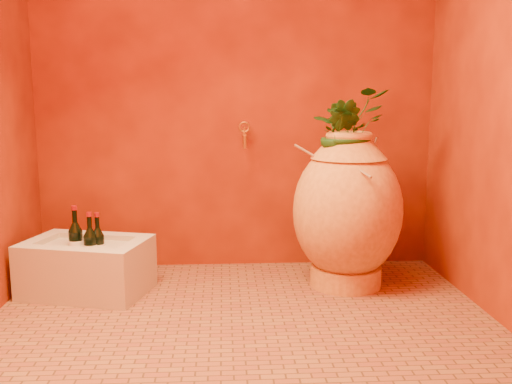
{
  "coord_description": "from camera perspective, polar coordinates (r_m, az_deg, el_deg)",
  "views": [
    {
      "loc": [
        -0.08,
        -2.63,
        1.08
      ],
      "look_at": [
        0.09,
        0.35,
        0.59
      ],
      "focal_mm": 40.0,
      "sensor_mm": 36.0,
      "label": 1
    }
  ],
  "objects": [
    {
      "name": "amphora",
      "position": [
        3.3,
        9.11,
        -1.82
      ],
      "size": [
        0.63,
        0.64,
        0.89
      ],
      "rotation": [
        0.0,
        0.0,
        0.0
      ],
      "color": "gold",
      "rests_on": "floor"
    },
    {
      "name": "wine_bottle_b",
      "position": [
        3.27,
        -15.5,
        -5.26
      ],
      "size": [
        0.07,
        0.07,
        0.29
      ],
      "color": "black",
      "rests_on": "stone_basin"
    },
    {
      "name": "wine_bottle_c",
      "position": [
        3.25,
        -16.22,
        -5.32
      ],
      "size": [
        0.07,
        0.07,
        0.3
      ],
      "color": "black",
      "rests_on": "stone_basin"
    },
    {
      "name": "wall_tap",
      "position": [
        3.56,
        -1.16,
        5.86
      ],
      "size": [
        0.07,
        0.15,
        0.16
      ],
      "color": "#B38929",
      "rests_on": "wall_back"
    },
    {
      "name": "wine_bottle_a",
      "position": [
        3.33,
        -17.56,
        -4.88
      ],
      "size": [
        0.08,
        0.08,
        0.33
      ],
      "color": "black",
      "rests_on": "stone_basin"
    },
    {
      "name": "stone_basin",
      "position": [
        3.34,
        -16.55,
        -7.28
      ],
      "size": [
        0.74,
        0.61,
        0.3
      ],
      "rotation": [
        0.0,
        0.0,
        -0.26
      ],
      "color": "#BEB79D",
      "rests_on": "floor"
    },
    {
      "name": "floor",
      "position": [
        2.85,
        -1.39,
        -12.93
      ],
      "size": [
        2.5,
        2.5,
        0.0
      ],
      "primitive_type": "plane",
      "color": "brown",
      "rests_on": "ground"
    },
    {
      "name": "plant_side",
      "position": [
        3.2,
        8.39,
        5.66
      ],
      "size": [
        0.28,
        0.26,
        0.39
      ],
      "primitive_type": "imported",
      "rotation": [
        0.0,
        0.0,
        -0.53
      ],
      "color": "#174117",
      "rests_on": "amphora"
    },
    {
      "name": "wall_right",
      "position": [
        2.96,
        24.1,
        11.87
      ],
      "size": [
        0.02,
        2.0,
        2.5
      ],
      "primitive_type": "cube",
      "color": "#611705",
      "rests_on": "ground"
    },
    {
      "name": "plant_main",
      "position": [
        3.27,
        9.13,
        6.05
      ],
      "size": [
        0.56,
        0.54,
        0.47
      ],
      "primitive_type": "imported",
      "rotation": [
        0.0,
        0.0,
        0.57
      ],
      "color": "#174117",
      "rests_on": "amphora"
    },
    {
      "name": "wall_back",
      "position": [
        3.64,
        -2.01,
        12.06
      ],
      "size": [
        2.5,
        0.02,
        2.5
      ],
      "primitive_type": "cube",
      "color": "#611705",
      "rests_on": "ground"
    }
  ]
}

